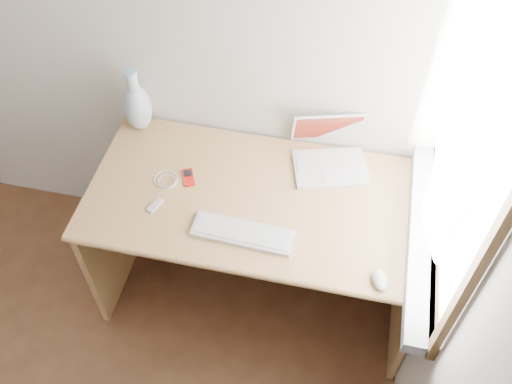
% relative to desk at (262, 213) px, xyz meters
% --- Properties ---
extents(back_wall, '(3.50, 0.04, 2.60)m').
position_rel_desk_xyz_m(back_wall, '(-1.03, 0.29, 0.77)').
color(back_wall, white).
rests_on(back_wall, floor).
extents(window, '(0.11, 0.99, 1.10)m').
position_rel_desk_xyz_m(window, '(0.69, -0.16, 0.74)').
color(window, white).
rests_on(window, right_wall).
extents(desk, '(1.42, 0.71, 0.75)m').
position_rel_desk_xyz_m(desk, '(0.00, 0.00, 0.00)').
color(desk, tan).
rests_on(desk, floor).
extents(laptop, '(0.36, 0.33, 0.21)m').
position_rel_desk_xyz_m(laptop, '(0.27, 0.18, 0.26)').
color(laptop, white).
rests_on(laptop, desk).
extents(external_keyboard, '(0.40, 0.14, 0.02)m').
position_rel_desk_xyz_m(external_keyboard, '(-0.02, -0.28, 0.23)').
color(external_keyboard, white).
rests_on(external_keyboard, desk).
extents(mouse, '(0.08, 0.11, 0.03)m').
position_rel_desk_xyz_m(mouse, '(0.52, -0.38, 0.23)').
color(mouse, white).
rests_on(mouse, desk).
extents(ipod, '(0.08, 0.11, 0.01)m').
position_rel_desk_xyz_m(ipod, '(-0.31, -0.05, 0.22)').
color(ipod, red).
rests_on(ipod, desk).
extents(cable_coil, '(0.11, 0.11, 0.01)m').
position_rel_desk_xyz_m(cable_coil, '(-0.40, -0.08, 0.22)').
color(cable_coil, white).
rests_on(cable_coil, desk).
extents(remote, '(0.06, 0.09, 0.01)m').
position_rel_desk_xyz_m(remote, '(-0.40, -0.22, 0.22)').
color(remote, white).
rests_on(remote, desk).
extents(vase, '(0.13, 0.13, 0.32)m').
position_rel_desk_xyz_m(vase, '(-0.61, 0.21, 0.35)').
color(vase, silver).
rests_on(vase, desk).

